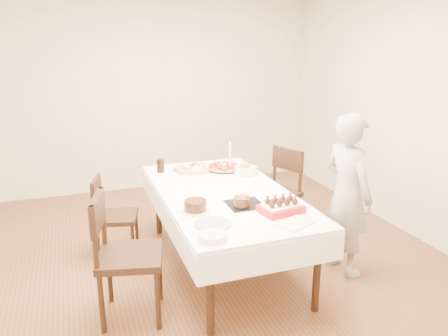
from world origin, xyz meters
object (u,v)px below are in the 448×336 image
object	(u,v)px
layer_cake	(195,206)
chair_left_savory	(117,217)
chair_right_savory	(274,194)
pasta_bowl	(246,170)
pizza_white	(193,168)
pizza_pepperoni	(224,167)
person	(347,195)
cola_glass	(161,166)
strawberry_box	(281,207)
chair_left_dessert	(130,256)
birthday_cake	(242,198)
taper_candle	(230,157)
dining_table	(224,229)

from	to	relation	value
layer_cake	chair_left_savory	bearing A→B (deg)	121.06
chair_right_savory	pasta_bowl	xyz separation A→B (m)	(-0.35, -0.03, 0.31)
pizza_white	pizza_pepperoni	xyz separation A→B (m)	(0.32, -0.07, 0.00)
person	cola_glass	distance (m)	1.91
cola_glass	layer_cake	size ratio (longest dim) A/B	0.61
chair_left_savory	pizza_white	size ratio (longest dim) A/B	1.96
person	pasta_bowl	distance (m)	1.08
person	pasta_bowl	xyz separation A→B (m)	(-0.63, 0.88, 0.05)
layer_cake	strawberry_box	world-z (taller)	layer_cake
chair_right_savory	strawberry_box	world-z (taller)	chair_right_savory
chair_left_dessert	chair_right_savory	bearing A→B (deg)	-136.94
chair_right_savory	strawberry_box	bearing A→B (deg)	-136.24
birthday_cake	strawberry_box	size ratio (longest dim) A/B	0.42
strawberry_box	pizza_white	bearing A→B (deg)	104.26
chair_left_dessert	strawberry_box	distance (m)	1.24
layer_cake	birthday_cake	xyz separation A→B (m)	(0.39, -0.04, 0.04)
birthday_cake	chair_left_savory	bearing A→B (deg)	134.47
chair_left_dessert	strawberry_box	bearing A→B (deg)	-172.24
taper_candle	cola_glass	size ratio (longest dim) A/B	2.29
taper_candle	chair_left_dessert	bearing A→B (deg)	-138.28
person	pizza_pepperoni	distance (m)	1.37
pizza_pepperoni	layer_cake	world-z (taller)	layer_cake
pizza_pepperoni	chair_left_dessert	bearing A→B (deg)	-134.89
chair_left_dessert	pizza_pepperoni	size ratio (longest dim) A/B	2.56
layer_cake	strawberry_box	bearing A→B (deg)	-21.23
dining_table	birthday_cake	size ratio (longest dim) A/B	14.98
chair_left_dessert	taper_candle	world-z (taller)	taper_candle
chair_left_dessert	layer_cake	distance (m)	0.64
pizza_pepperoni	birthday_cake	world-z (taller)	birthday_cake
pizza_white	pasta_bowl	world-z (taller)	pasta_bowl
chair_left_dessert	person	bearing A→B (deg)	-165.11
birthday_cake	strawberry_box	distance (m)	0.34
pizza_pepperoni	pasta_bowl	world-z (taller)	pasta_bowl
birthday_cake	person	bearing A→B (deg)	-2.19
cola_glass	strawberry_box	world-z (taller)	cola_glass
chair_left_savory	chair_left_dessert	world-z (taller)	chair_left_dessert
chair_left_dessert	person	distance (m)	1.97
chair_left_dessert	chair_left_savory	bearing A→B (deg)	-77.18
pizza_white	pizza_pepperoni	size ratio (longest dim) A/B	1.06
birthday_cake	strawberry_box	world-z (taller)	birthday_cake
chair_right_savory	taper_candle	bearing A→B (deg)	144.06
chair_right_savory	pizza_white	distance (m)	0.92
pizza_white	pasta_bowl	xyz separation A→B (m)	(0.47, -0.32, 0.02)
dining_table	taper_candle	xyz separation A→B (m)	(0.27, 0.57, 0.54)
chair_left_dessert	strawberry_box	size ratio (longest dim) A/B	2.99
pizza_white	cola_glass	world-z (taller)	cola_glass
chair_right_savory	person	xyz separation A→B (m)	(0.28, -0.91, 0.27)
pasta_bowl	cola_glass	size ratio (longest dim) A/B	1.58
pizza_pepperoni	cola_glass	world-z (taller)	cola_glass
person	layer_cake	size ratio (longest dim) A/B	6.40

